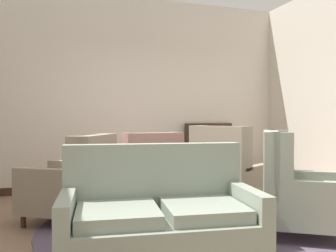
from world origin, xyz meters
name	(u,v)px	position (x,y,z in m)	size (l,w,h in m)	color
ground	(194,235)	(0.00, 0.00, 0.00)	(7.68, 7.68, 0.00)	#896B51
wall_back	(134,92)	(0.00, 2.65, 1.64)	(5.65, 0.08, 3.28)	silver
baseboard_back	(135,184)	(0.00, 2.60, 0.06)	(5.49, 0.03, 0.12)	#382319
area_rug	(183,226)	(0.00, 0.30, 0.01)	(3.13, 3.13, 0.01)	#5B4C60
coffee_table	(179,191)	(-0.10, 0.17, 0.42)	(0.79, 0.79, 0.53)	#382319
porcelain_vase	(180,166)	(-0.10, 0.16, 0.69)	(0.18, 0.18, 0.35)	brown
settee	(159,216)	(-0.56, -0.60, 0.40)	(1.64, 1.00, 0.97)	gray
armchair_near_window	(229,177)	(0.75, 0.64, 0.45)	(1.13, 1.08, 1.10)	gray
armchair_foreground_right	(294,191)	(0.96, -0.35, 0.45)	(1.07, 1.06, 1.06)	gray
armchair_back_corner	(147,175)	(-0.14, 1.29, 0.42)	(0.86, 0.97, 1.01)	tan
armchair_far_left	(74,185)	(-1.13, 0.85, 0.43)	(1.17, 1.13, 1.01)	gray
side_table	(230,175)	(0.98, 1.03, 0.40)	(0.48, 0.48, 0.67)	#382319
sideboard	(213,157)	(1.38, 2.35, 0.51)	(0.93, 0.41, 1.10)	#382319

